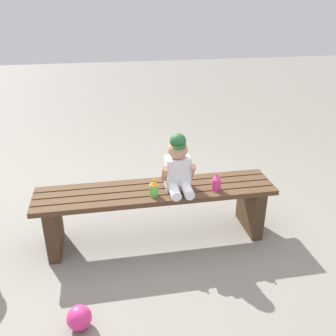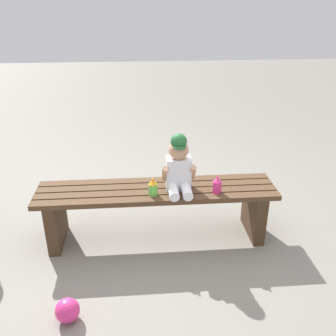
{
  "view_description": "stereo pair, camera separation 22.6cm",
  "coord_description": "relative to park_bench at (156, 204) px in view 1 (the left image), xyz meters",
  "views": [
    {
      "loc": [
        -0.33,
        -2.28,
        1.65
      ],
      "look_at": [
        0.08,
        -0.05,
        0.59
      ],
      "focal_mm": 39.74,
      "sensor_mm": 36.0,
      "label": 1
    },
    {
      "loc": [
        -0.11,
        -2.31,
        1.65
      ],
      "look_at": [
        0.08,
        -0.05,
        0.59
      ],
      "focal_mm": 39.74,
      "sensor_mm": 36.0,
      "label": 2
    }
  ],
  "objects": [
    {
      "name": "ground_plane",
      "position": [
        0.0,
        0.0,
        -0.28
      ],
      "size": [
        16.0,
        16.0,
        0.0
      ],
      "primitive_type": "plane",
      "color": "gray"
    },
    {
      "name": "park_bench",
      "position": [
        0.0,
        0.0,
        0.0
      ],
      "size": [
        1.69,
        0.36,
        0.41
      ],
      "color": "#513823",
      "rests_on": "ground_plane"
    },
    {
      "name": "child_figure",
      "position": [
        0.15,
        -0.02,
        0.3
      ],
      "size": [
        0.23,
        0.27,
        0.4
      ],
      "color": "white",
      "rests_on": "park_bench"
    },
    {
      "name": "sippy_cup_left",
      "position": [
        -0.03,
        -0.09,
        0.18
      ],
      "size": [
        0.06,
        0.06,
        0.12
      ],
      "color": "#66CC4C",
      "rests_on": "park_bench"
    },
    {
      "name": "sippy_cup_right",
      "position": [
        0.41,
        -0.09,
        0.18
      ],
      "size": [
        0.06,
        0.06,
        0.12
      ],
      "color": "#E5337F",
      "rests_on": "park_bench"
    },
    {
      "name": "toy_ball",
      "position": [
        -0.54,
        -0.74,
        -0.21
      ],
      "size": [
        0.14,
        0.14,
        0.14
      ],
      "primitive_type": "sphere",
      "color": "#E5337F",
      "rests_on": "ground_plane"
    }
  ]
}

